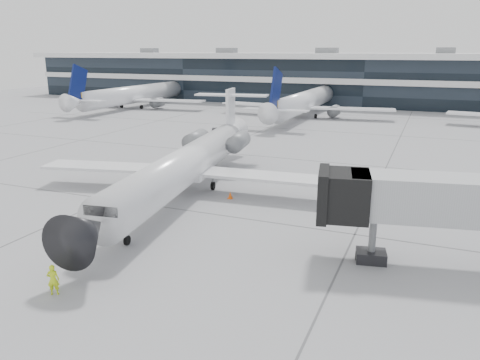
% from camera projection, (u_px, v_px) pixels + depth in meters
% --- Properties ---
extents(ground, '(220.00, 220.00, 0.00)m').
position_uv_depth(ground, '(219.00, 215.00, 34.74)').
color(ground, gray).
rests_on(ground, ground).
extents(terminal, '(170.00, 22.00, 10.00)m').
position_uv_depth(terminal, '(371.00, 81.00, 106.40)').
color(terminal, black).
rests_on(terminal, ground).
extents(bg_jet_left, '(32.00, 40.00, 9.60)m').
position_uv_depth(bg_jet_left, '(137.00, 107.00, 100.29)').
color(bg_jet_left, white).
rests_on(bg_jet_left, ground).
extents(bg_jet_center, '(32.00, 40.00, 9.60)m').
position_uv_depth(bg_jet_center, '(305.00, 116.00, 86.65)').
color(bg_jet_center, white).
rests_on(bg_jet_center, ground).
extents(regional_jet, '(26.97, 33.65, 7.78)m').
position_uv_depth(regional_jet, '(189.00, 162.00, 39.54)').
color(regional_jet, white).
rests_on(regional_jet, ground).
extents(ramp_worker, '(0.70, 0.63, 1.62)m').
position_uv_depth(ramp_worker, '(53.00, 280.00, 23.22)').
color(ramp_worker, '#DAFA1A').
rests_on(ramp_worker, ground).
extents(traffic_cone, '(0.52, 0.52, 0.59)m').
position_uv_depth(traffic_cone, '(230.00, 195.00, 38.53)').
color(traffic_cone, '#FF5B0D').
rests_on(traffic_cone, ground).
extents(far_tug, '(2.04, 2.48, 1.37)m').
position_uv_depth(far_tug, '(216.00, 134.00, 64.85)').
color(far_tug, black).
rests_on(far_tug, ground).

